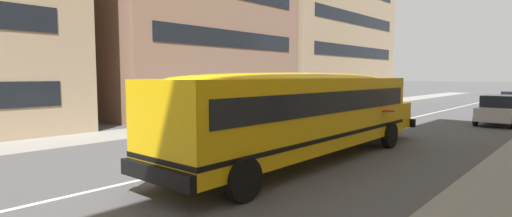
{
  "coord_description": "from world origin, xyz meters",
  "views": [
    {
      "loc": [
        -8.2,
        -8.68,
        2.69
      ],
      "look_at": [
        0.46,
        -0.95,
        1.7
      ],
      "focal_mm": 26.62,
      "sensor_mm": 36.0,
      "label": 1
    }
  ],
  "objects": [
    {
      "name": "parked_car_silver_by_hydrant",
      "position": [
        16.3,
        -4.83,
        0.84
      ],
      "size": [
        3.9,
        1.88,
        1.64
      ],
      "rotation": [
        0.0,
        0.0,
        3.14
      ],
      "color": "#B7BABF",
      "rests_on": "ground_plane"
    },
    {
      "name": "school_bus",
      "position": [
        1.82,
        -1.9,
        1.66
      ],
      "size": [
        12.53,
        2.97,
        2.79
      ],
      "rotation": [
        0.0,
        0.0,
        0.02
      ],
      "color": "yellow",
      "rests_on": "ground_plane"
    },
    {
      "name": "parked_car_dark_blue_by_entrance",
      "position": [
        17.1,
        4.82,
        0.84
      ],
      "size": [
        3.99,
        2.06,
        1.64
      ],
      "rotation": [
        0.0,
        0.0,
        -0.06
      ],
      "color": "navy",
      "rests_on": "ground_plane"
    },
    {
      "name": "apartment_block_far_right",
      "position": [
        27.0,
        15.34,
        6.65
      ],
      "size": [
        18.48,
        12.37,
        13.3
      ],
      "color": "tan",
      "rests_on": "ground_plane"
    },
    {
      "name": "parked_car_beige_near_corner",
      "position": [
        23.79,
        5.14,
        0.84
      ],
      "size": [
        3.97,
        2.02,
        1.64
      ],
      "rotation": [
        0.0,
        0.0,
        -0.04
      ],
      "color": "#C1B28E",
      "rests_on": "ground_plane"
    },
    {
      "name": "lane_centreline",
      "position": [
        0.0,
        0.0,
        0.0
      ],
      "size": [
        110.0,
        0.16,
        0.01
      ],
      "primitive_type": "cube",
      "color": "silver",
      "rests_on": "ground_plane"
    },
    {
      "name": "ground_plane",
      "position": [
        0.0,
        0.0,
        0.0
      ],
      "size": [
        400.0,
        400.0,
        0.0
      ],
      "primitive_type": "plane",
      "color": "#4C4C4F"
    },
    {
      "name": "sidewalk_far",
      "position": [
        0.0,
        7.68,
        0.01
      ],
      "size": [
        120.0,
        3.0,
        0.01
      ],
      "primitive_type": "cube",
      "color": "gray",
      "rests_on": "ground_plane"
    }
  ]
}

